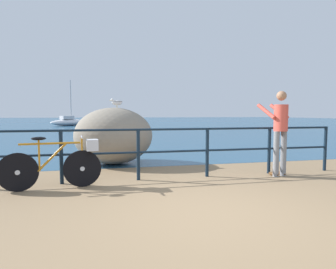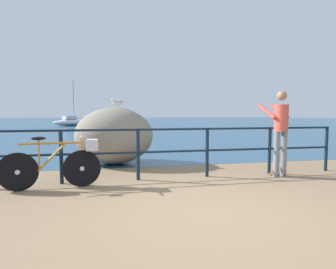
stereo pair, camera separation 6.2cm
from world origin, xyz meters
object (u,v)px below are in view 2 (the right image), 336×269
at_px(person_at_railing, 280,129).
at_px(breakwater_boulder_main, 114,136).
at_px(sailboat, 72,122).
at_px(bicycle, 60,162).
at_px(seagull, 117,102).

relative_size(person_at_railing, breakwater_boulder_main, 0.88).
bearing_deg(person_at_railing, sailboat, 4.66).
xyz_separation_m(bicycle, sailboat, (-3.05, 26.70, -0.04)).
bearing_deg(sailboat, breakwater_boulder_main, -119.66).
xyz_separation_m(seagull, sailboat, (-4.13, 24.45, -1.18)).
bearing_deg(sailboat, bicycle, -122.54).
xyz_separation_m(bicycle, seagull, (1.08, 2.24, 1.14)).
bearing_deg(seagull, bicycle, 68.28).
relative_size(breakwater_boulder_main, seagull, 5.94).
xyz_separation_m(bicycle, person_at_railing, (4.34, 0.06, 0.53)).
distance_m(seagull, sailboat, 24.83).
xyz_separation_m(breakwater_boulder_main, sailboat, (-4.04, 24.42, -0.31)).
bearing_deg(breakwater_boulder_main, person_at_railing, -33.57).
height_order(bicycle, breakwater_boulder_main, breakwater_boulder_main).
distance_m(bicycle, seagull, 2.74).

